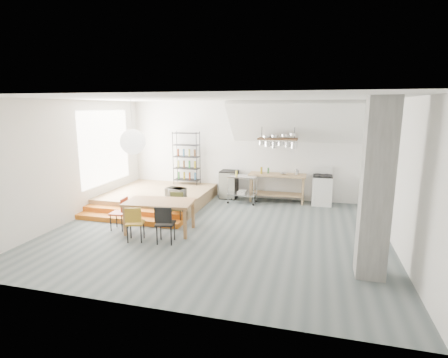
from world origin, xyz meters
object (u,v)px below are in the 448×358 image
(stove, at_px, (322,190))
(mini_fridge, at_px, (229,184))
(dining_table, at_px, (160,204))
(rolling_cart, at_px, (242,185))

(stove, distance_m, mini_fridge, 3.01)
(stove, distance_m, dining_table, 5.23)
(stove, height_order, dining_table, stove)
(mini_fridge, bearing_deg, rolling_cart, -41.39)
(stove, bearing_deg, rolling_cart, -169.42)
(rolling_cart, bearing_deg, stove, 13.18)
(rolling_cart, distance_m, mini_fridge, 0.76)
(stove, xyz_separation_m, mini_fridge, (-3.01, 0.04, -0.01))
(dining_table, height_order, mini_fridge, mini_fridge)
(dining_table, relative_size, rolling_cart, 1.87)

